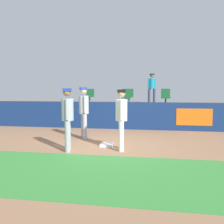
{
  "coord_description": "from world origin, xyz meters",
  "views": [
    {
      "loc": [
        1.35,
        -7.44,
        1.79
      ],
      "look_at": [
        -0.02,
        0.92,
        1.0
      ],
      "focal_mm": 38.54,
      "sensor_mm": 36.0,
      "label": 1
    }
  ],
  "objects_px": {
    "seat_back_center": "(129,95)",
    "spectator_hooded": "(152,86)",
    "seat_front_center": "(127,96)",
    "seat_front_right": "(166,96)",
    "player_coach_visitor": "(68,115)",
    "seat_back_left": "(90,95)",
    "first_base": "(107,145)",
    "player_fielder_home": "(122,115)",
    "player_runner_visitor": "(84,109)"
  },
  "relations": [
    {
      "from": "seat_back_left",
      "to": "seat_front_right",
      "type": "bearing_deg",
      "value": -22.44
    },
    {
      "from": "first_base",
      "to": "seat_front_center",
      "type": "height_order",
      "value": "seat_front_center"
    },
    {
      "from": "seat_front_right",
      "to": "seat_back_left",
      "type": "relative_size",
      "value": 1.0
    },
    {
      "from": "seat_back_center",
      "to": "spectator_hooded",
      "type": "bearing_deg",
      "value": 23.44
    },
    {
      "from": "first_base",
      "to": "player_coach_visitor",
      "type": "relative_size",
      "value": 0.22
    },
    {
      "from": "seat_back_left",
      "to": "spectator_hooded",
      "type": "bearing_deg",
      "value": 8.74
    },
    {
      "from": "player_fielder_home",
      "to": "seat_front_center",
      "type": "bearing_deg",
      "value": 177.93
    },
    {
      "from": "player_fielder_home",
      "to": "player_coach_visitor",
      "type": "distance_m",
      "value": 1.57
    },
    {
      "from": "seat_back_center",
      "to": "spectator_hooded",
      "type": "xyz_separation_m",
      "value": [
        1.3,
        0.57,
        0.53
      ]
    },
    {
      "from": "player_coach_visitor",
      "to": "seat_back_left",
      "type": "height_order",
      "value": "seat_back_left"
    },
    {
      "from": "seat_front_center",
      "to": "player_fielder_home",
      "type": "bearing_deg",
      "value": -85.72
    },
    {
      "from": "first_base",
      "to": "player_fielder_home",
      "type": "xyz_separation_m",
      "value": [
        0.51,
        -0.4,
        1.0
      ]
    },
    {
      "from": "seat_front_center",
      "to": "seat_front_right",
      "type": "distance_m",
      "value": 1.95
    },
    {
      "from": "spectator_hooded",
      "to": "seat_front_center",
      "type": "bearing_deg",
      "value": 45.48
    },
    {
      "from": "player_runner_visitor",
      "to": "seat_back_center",
      "type": "bearing_deg",
      "value": 142.78
    },
    {
      "from": "first_base",
      "to": "player_fielder_home",
      "type": "height_order",
      "value": "player_fielder_home"
    },
    {
      "from": "first_base",
      "to": "seat_back_left",
      "type": "relative_size",
      "value": 0.48
    },
    {
      "from": "player_coach_visitor",
      "to": "seat_front_center",
      "type": "height_order",
      "value": "seat_front_center"
    },
    {
      "from": "player_fielder_home",
      "to": "seat_back_left",
      "type": "distance_m",
      "value": 7.64
    },
    {
      "from": "seat_back_center",
      "to": "spectator_hooded",
      "type": "height_order",
      "value": "spectator_hooded"
    },
    {
      "from": "seat_back_center",
      "to": "seat_back_left",
      "type": "height_order",
      "value": "same"
    },
    {
      "from": "first_base",
      "to": "player_coach_visitor",
      "type": "distance_m",
      "value": 1.62
    },
    {
      "from": "player_runner_visitor",
      "to": "seat_back_center",
      "type": "relative_size",
      "value": 2.23
    },
    {
      "from": "spectator_hooded",
      "to": "player_fielder_home",
      "type": "bearing_deg",
      "value": 67.19
    },
    {
      "from": "seat_front_right",
      "to": "seat_front_center",
      "type": "bearing_deg",
      "value": 179.99
    },
    {
      "from": "player_fielder_home",
      "to": "player_coach_visitor",
      "type": "relative_size",
      "value": 0.98
    },
    {
      "from": "player_coach_visitor",
      "to": "player_fielder_home",
      "type": "bearing_deg",
      "value": 86.37
    },
    {
      "from": "player_fielder_home",
      "to": "spectator_hooded",
      "type": "xyz_separation_m",
      "value": [
        0.87,
        7.66,
        0.97
      ]
    },
    {
      "from": "player_fielder_home",
      "to": "seat_back_left",
      "type": "xyz_separation_m",
      "value": [
        -2.8,
        7.09,
        0.44
      ]
    },
    {
      "from": "seat_front_center",
      "to": "seat_back_center",
      "type": "height_order",
      "value": "same"
    },
    {
      "from": "seat_front_right",
      "to": "seat_back_left",
      "type": "height_order",
      "value": "same"
    },
    {
      "from": "player_runner_visitor",
      "to": "seat_front_center",
      "type": "xyz_separation_m",
      "value": [
        1.16,
        3.86,
        0.38
      ]
    },
    {
      "from": "seat_front_right",
      "to": "seat_back_left",
      "type": "bearing_deg",
      "value": 157.56
    },
    {
      "from": "player_fielder_home",
      "to": "seat_front_right",
      "type": "height_order",
      "value": "seat_front_right"
    },
    {
      "from": "player_fielder_home",
      "to": "player_runner_visitor",
      "type": "xyz_separation_m",
      "value": [
        -1.56,
        1.44,
        0.05
      ]
    },
    {
      "from": "player_fielder_home",
      "to": "seat_back_left",
      "type": "bearing_deg",
      "value": -164.79
    },
    {
      "from": "player_runner_visitor",
      "to": "seat_back_left",
      "type": "relative_size",
      "value": 2.23
    },
    {
      "from": "player_fielder_home",
      "to": "spectator_hooded",
      "type": "distance_m",
      "value": 7.77
    },
    {
      "from": "first_base",
      "to": "player_runner_visitor",
      "type": "bearing_deg",
      "value": 135.23
    },
    {
      "from": "player_fielder_home",
      "to": "seat_front_center",
      "type": "relative_size",
      "value": 2.14
    },
    {
      "from": "seat_back_left",
      "to": "player_fielder_home",
      "type": "bearing_deg",
      "value": -68.44
    },
    {
      "from": "player_coach_visitor",
      "to": "seat_front_right",
      "type": "relative_size",
      "value": 2.18
    },
    {
      "from": "player_coach_visitor",
      "to": "seat_front_center",
      "type": "distance_m",
      "value": 5.75
    },
    {
      "from": "player_runner_visitor",
      "to": "seat_front_right",
      "type": "distance_m",
      "value": 4.97
    },
    {
      "from": "player_coach_visitor",
      "to": "seat_front_right",
      "type": "xyz_separation_m",
      "value": [
        3.1,
        5.62,
        0.41
      ]
    },
    {
      "from": "player_fielder_home",
      "to": "player_runner_visitor",
      "type": "distance_m",
      "value": 2.12
    },
    {
      "from": "first_base",
      "to": "seat_back_center",
      "type": "relative_size",
      "value": 0.48
    },
    {
      "from": "seat_back_left",
      "to": "spectator_hooded",
      "type": "distance_m",
      "value": 3.76
    },
    {
      "from": "seat_front_center",
      "to": "seat_front_right",
      "type": "bearing_deg",
      "value": -0.01
    },
    {
      "from": "seat_back_center",
      "to": "spectator_hooded",
      "type": "relative_size",
      "value": 0.48
    }
  ]
}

